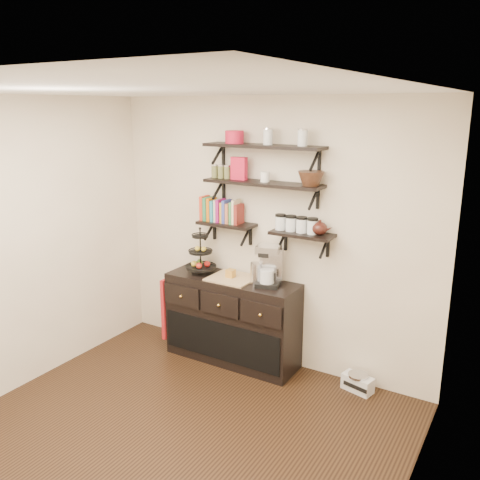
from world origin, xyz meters
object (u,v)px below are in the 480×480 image
at_px(fruit_stand, 201,258).
at_px(radio, 358,383).
at_px(sideboard, 232,320).
at_px(coffee_maker, 269,266).

distance_m(fruit_stand, radio, 1.98).
relative_size(sideboard, coffee_maker, 3.42).
relative_size(sideboard, radio, 4.51).
distance_m(sideboard, fruit_stand, 0.72).
bearing_deg(fruit_stand, sideboard, -0.47).
distance_m(fruit_stand, coffee_maker, 0.80).
relative_size(sideboard, fruit_stand, 2.99).
height_order(sideboard, radio, sideboard).
xyz_separation_m(sideboard, fruit_stand, (-0.39, 0.00, 0.61)).
xyz_separation_m(fruit_stand, coffee_maker, (0.80, 0.02, 0.03)).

